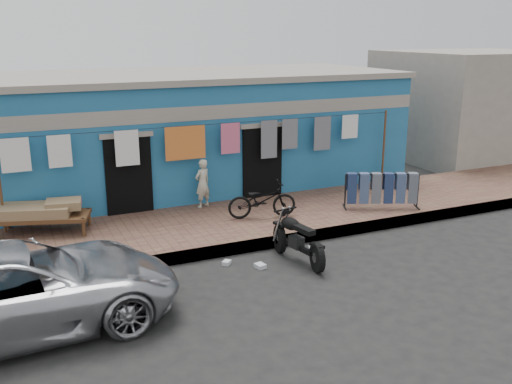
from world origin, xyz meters
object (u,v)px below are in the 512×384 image
object	(u,v)px
bicycle	(262,196)
motorcycle	(298,238)
seated_person	(203,183)
car	(17,289)
charpoy	(44,218)
jeans_rack	(382,190)

from	to	relation	value
bicycle	motorcycle	distance (m)	2.21
seated_person	bicycle	world-z (taller)	seated_person
car	charpoy	xyz separation A→B (m)	(0.70, 3.85, -0.12)
car	jeans_rack	world-z (taller)	car
seated_person	motorcycle	world-z (taller)	seated_person
seated_person	charpoy	bearing A→B (deg)	-18.07
car	charpoy	bearing A→B (deg)	-13.88
seated_person	bicycle	xyz separation A→B (m)	(0.99, -1.35, -0.09)
motorcycle	jeans_rack	bearing A→B (deg)	17.83
motorcycle	jeans_rack	distance (m)	3.65
motorcycle	charpoy	xyz separation A→B (m)	(-4.52, 3.19, 0.08)
jeans_rack	motorcycle	bearing A→B (deg)	-152.92
car	jeans_rack	size ratio (longest dim) A/B	2.66
seated_person	motorcycle	bearing A→B (deg)	78.98
motorcycle	charpoy	world-z (taller)	motorcycle
charpoy	jeans_rack	distance (m)	7.91
car	bicycle	size ratio (longest dim) A/B	3.15
seated_person	charpoy	size ratio (longest dim) A/B	0.56
bicycle	seated_person	bearing A→B (deg)	48.84
car	charpoy	size ratio (longest dim) A/B	2.31
seated_person	motorcycle	distance (m)	3.63
motorcycle	jeans_rack	xyz separation A→B (m)	(3.24, 1.66, 0.20)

